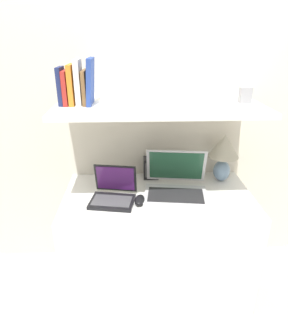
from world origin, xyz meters
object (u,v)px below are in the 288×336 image
book_orange (72,85)px  book_brown (85,87)px  shelf_gadget (245,95)px  router_box (151,168)px  book_white (79,82)px  book_blue (90,82)px  book_red (66,88)px  table_lamp (224,151)px  computer_mouse (140,200)px  laptop_small (113,194)px  laptop_large (176,186)px  book_navy (61,86)px

book_orange → book_brown: (0.07, 0.00, -0.01)m
shelf_gadget → book_brown: bearing=180.0°
router_box → book_white: size_ratio=0.61×
book_blue → book_red: bearing=180.0°
table_lamp → shelf_gadget: 0.41m
book_orange → book_white: 0.04m
computer_mouse → book_blue: book_blue is taller
laptop_small → computer_mouse: (0.16, -0.04, -0.02)m
laptop_small → router_box: (0.24, 0.30, 0.03)m
book_white → book_orange: bearing=180.0°
laptop_large → shelf_gadget: (0.38, 0.05, 0.54)m
computer_mouse → book_orange: 0.75m
table_lamp → book_orange: size_ratio=1.52×
computer_mouse → book_brown: size_ratio=0.65×
laptop_small → book_white: 0.66m
book_white → book_blue: size_ratio=0.97×
book_brown → laptop_large: bearing=-6.0°
book_orange → book_white: book_white is taller
book_navy → table_lamp: bearing=6.7°
table_lamp → book_navy: size_ratio=1.62×
table_lamp → computer_mouse: 0.66m
book_white → shelf_gadget: book_white is taller
book_orange → book_brown: 0.07m
laptop_small → book_white: size_ratio=1.21×
book_brown → book_blue: size_ratio=0.74×
book_red → book_white: bearing=-0.0°
book_orange → shelf_gadget: book_orange is taller
book_navy → book_blue: size_ratio=0.81×
book_navy → book_orange: (0.06, 0.00, 0.01)m
computer_mouse → book_navy: (-0.42, 0.17, 0.63)m
book_red → book_blue: book_blue is taller
book_red → laptop_small: bearing=-28.1°
computer_mouse → book_orange: bearing=155.0°
book_red → book_blue: 0.14m
computer_mouse → shelf_gadget: (0.61, 0.17, 0.57)m
computer_mouse → book_blue: bearing=147.1°
book_navy → laptop_small: bearing=-25.5°
laptop_small → book_brown: book_brown is taller
book_navy → book_orange: size_ratio=0.94×
table_lamp → book_brown: (-0.85, -0.12, 0.43)m
table_lamp → router_box: (-0.47, 0.06, -0.14)m
book_navy → computer_mouse: bearing=-21.8°
book_blue → router_box: bearing=26.4°
book_red → router_box: bearing=19.8°
computer_mouse → shelf_gadget: size_ratio=1.36×
laptop_large → laptop_small: 0.39m
laptop_small → book_brown: bearing=137.0°
book_red → book_blue: bearing=-0.0°
laptop_large → computer_mouse: (-0.23, -0.11, -0.03)m
book_orange → shelf_gadget: size_ratio=2.43×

